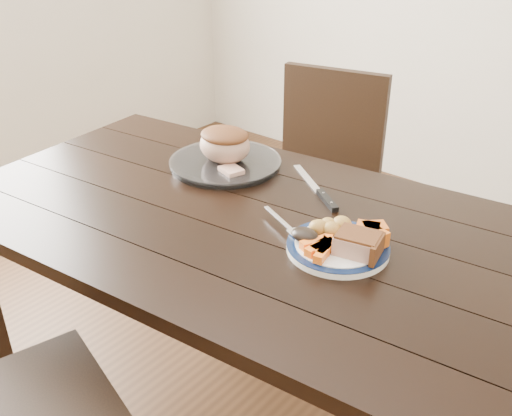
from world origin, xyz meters
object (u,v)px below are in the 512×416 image
Objects in this scene: dinner_plate at (338,248)px; fork at (285,225)px; pork_slice at (358,244)px; carving_knife at (322,194)px; roast_joint at (225,145)px; dining_table at (238,242)px; chair_far at (320,177)px; serving_platter at (225,164)px.

fork reaches higher than dinner_plate.
pork_slice is (0.05, -0.00, 0.03)m from dinner_plate.
carving_knife is at bearing 122.84° from fork.
dining_table is at bearing -41.30° from roast_joint.
chair_far is 0.65m from carving_knife.
serving_platter is at bearing 176.09° from fork.
fork reaches higher than dining_table.
dinner_plate is 0.58m from roast_joint.
dining_table is 6.16× the size of carving_knife.
roast_joint is (-0.54, 0.19, 0.06)m from dinner_plate.
chair_far is 3.38× the size of carving_knife.
chair_far reaches higher than dinner_plate.
fork is at bearing -176.81° from dinner_plate.
pork_slice is (0.60, -0.20, 0.03)m from serving_platter.
dinner_plate is at bearing 113.82° from chair_far.
chair_far is 0.86m from fork.
fork reaches higher than carving_knife.
dining_table is at bearing -83.26° from carving_knife.
dinner_plate is at bearing 26.69° from fork.
serving_platter reaches higher than dining_table.
roast_joint reaches higher than carving_knife.
chair_far is (-0.22, 0.74, -0.13)m from dining_table.
serving_platter is 2.02× the size of fork.
chair_far is at bearing 140.48° from fork.
pork_slice is 0.36× the size of carving_knife.
dining_table is 1.82× the size of chair_far.
dining_table is 16.93× the size of pork_slice.
roast_joint reaches higher than serving_platter.
dining_table is 0.78m from chair_far.
serving_platter is 1.25× the size of carving_knife.
carving_knife is at bearing 131.45° from dinner_plate.
pork_slice is at bearing 1.05° from dining_table.
serving_platter is (-0.54, 0.19, 0.00)m from dinner_plate.
chair_far is at bearing 125.98° from dinner_plate.
serving_platter is 0.35m from carving_knife.
carving_knife reaches higher than dining_table.
dining_table is 0.33m from dinner_plate.
pork_slice reaches higher than fork.
dining_table is 6.87× the size of dinner_plate.
carving_knife is at bearing 3.43° from serving_platter.
serving_platter is at bearing -141.90° from carving_knife.
fork is 0.44m from roast_joint.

